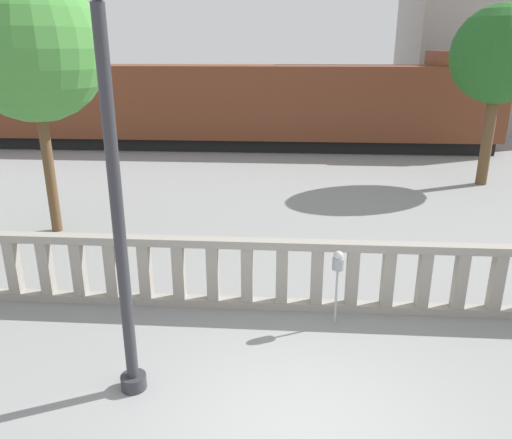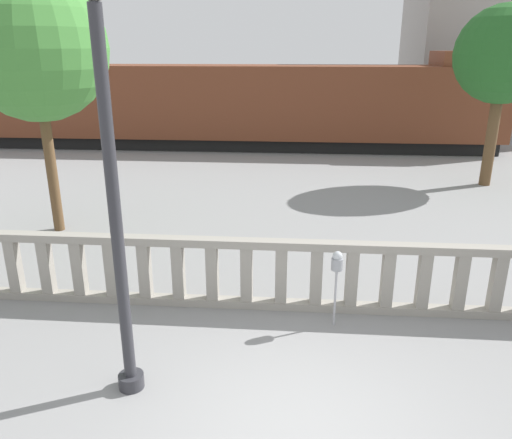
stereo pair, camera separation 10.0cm
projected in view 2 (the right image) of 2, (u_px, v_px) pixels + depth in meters
ground_plane at (297, 436)px, 5.95m from camera, size 160.00×160.00×0.00m
balustrade at (299, 276)px, 8.64m from camera, size 15.93×0.24×1.29m
lamppost at (112, 179)px, 5.85m from camera, size 0.38×0.38×5.22m
parking_meter at (337, 266)px, 7.97m from camera, size 0.19×0.19×1.33m
train_near at (219, 105)px, 22.44m from camera, size 25.03×2.79×4.23m
tree_left at (35, 49)px, 11.25m from camera, size 3.28×3.28×6.00m
tree_right at (504, 56)px, 15.44m from camera, size 3.03×3.03×5.69m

